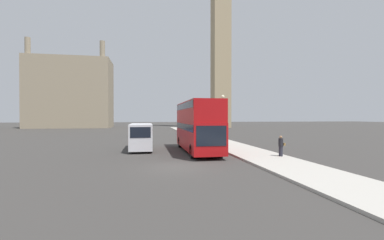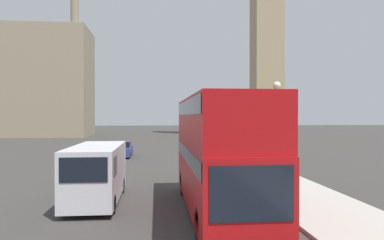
% 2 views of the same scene
% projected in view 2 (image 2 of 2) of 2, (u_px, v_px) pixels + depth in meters
% --- Properties ---
extents(building_block_distant, '(22.99, 12.00, 24.96)m').
position_uv_depth(building_block_distant, '(28.00, 82.00, 71.01)').
color(building_block_distant, gray).
rests_on(building_block_distant, ground_plane).
extents(red_double_decker_bus, '(2.57, 10.25, 4.52)m').
position_uv_depth(red_double_decker_bus, '(219.00, 149.00, 14.67)').
color(red_double_decker_bus, '#A80F11').
rests_on(red_double_decker_bus, ground_plane).
extents(white_van, '(2.06, 6.09, 2.51)m').
position_uv_depth(white_van, '(96.00, 172.00, 16.42)').
color(white_van, silver).
rests_on(white_van, ground_plane).
extents(street_lamp, '(0.36, 0.36, 5.26)m').
position_uv_depth(street_lamp, '(277.00, 120.00, 17.23)').
color(street_lamp, '#2D332D').
rests_on(street_lamp, sidewalk_strip).
extents(parked_sedan, '(1.77, 4.56, 1.46)m').
position_uv_depth(parked_sedan, '(122.00, 150.00, 35.21)').
color(parked_sedan, navy).
rests_on(parked_sedan, ground_plane).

